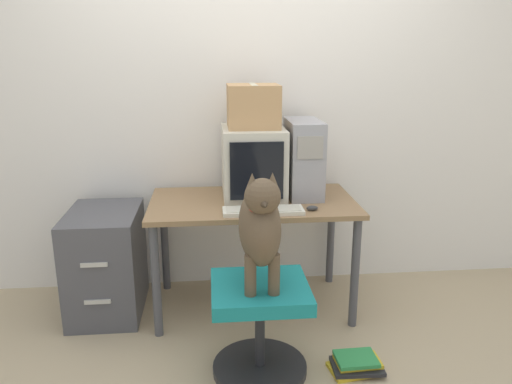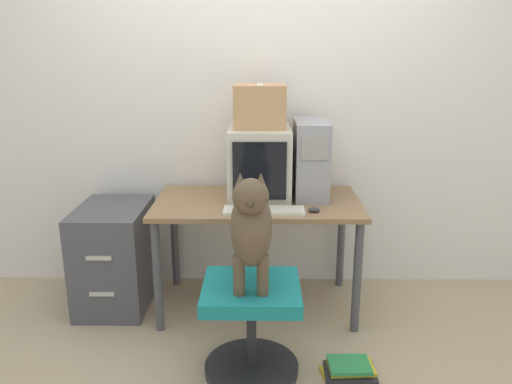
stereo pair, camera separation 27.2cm
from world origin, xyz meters
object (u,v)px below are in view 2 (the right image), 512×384
Objects in this scene: dog at (251,224)px; cardboard_box at (260,106)px; pc_tower at (311,159)px; book_stack_floor at (349,370)px; crt_monitor at (260,163)px; keyboard at (264,211)px; filing_cabinet at (115,256)px; office_chair at (251,322)px.

cardboard_box reaches higher than dog.
pc_tower reaches higher than book_stack_floor.
keyboard is (0.03, -0.34, -0.20)m from crt_monitor.
keyboard is at bearing 131.28° from book_stack_floor.
filing_cabinet is at bearing 150.97° from book_stack_floor.
crt_monitor is 0.98× the size of pc_tower.
keyboard is (-0.29, -0.35, -0.22)m from pc_tower.
crt_monitor is 0.40m from keyboard.
crt_monitor is 0.31m from pc_tower.
crt_monitor is 0.34m from cardboard_box.
keyboard reaches higher than filing_cabinet.
cardboard_box reaches higher than filing_cabinet.
office_chair is (-0.06, -0.44, -0.44)m from keyboard.
pc_tower reaches higher than crt_monitor.
cardboard_box is at bearing 90.00° from crt_monitor.
filing_cabinet is (-0.88, 0.71, -0.47)m from dog.
office_chair is 0.52m from dog.
pc_tower is 0.97× the size of office_chair.
dog is at bearing -92.72° from cardboard_box.
cardboard_box reaches higher than book_stack_floor.
crt_monitor reaches higher than filing_cabinet.
cardboard_box is (0.92, 0.07, 0.94)m from filing_cabinet.
filing_cabinet is at bearing -176.12° from crt_monitor.
pc_tower is 0.45m from cardboard_box.
book_stack_floor is (0.45, -0.83, -0.89)m from crt_monitor.
keyboard is at bearing -129.46° from pc_tower.
filing_cabinet is 2.35× the size of book_stack_floor.
cardboard_box is (0.00, 0.00, 0.34)m from crt_monitor.
pc_tower is 0.72× the size of filing_cabinet.
book_stack_floor is (0.49, -0.05, -0.76)m from dog.
office_chair reaches higher than book_stack_floor.
office_chair is 1.14m from filing_cabinet.
filing_cabinet is at bearing 141.10° from dog.
dog is (-0.06, -0.44, 0.08)m from keyboard.
dog is 0.91m from cardboard_box.
dog reaches higher than filing_cabinet.
dog is at bearing -92.73° from crt_monitor.
cardboard_box is at bearing 87.28° from dog.
filing_cabinet is (-0.88, 0.72, 0.04)m from office_chair.
cardboard_box is at bearing -178.59° from pc_tower.
crt_monitor is at bearing -177.89° from pc_tower.
office_chair is at bearing 174.84° from book_stack_floor.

